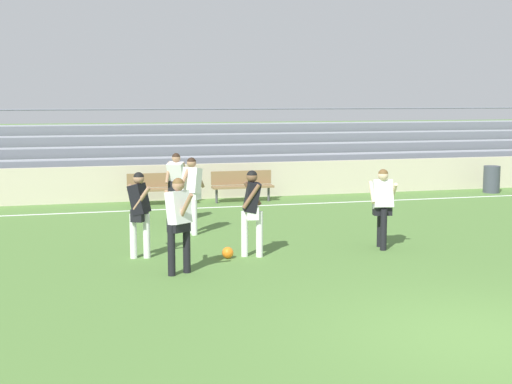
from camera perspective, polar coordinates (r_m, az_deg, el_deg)
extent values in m
plane|color=#517A38|center=(9.65, 17.91, -11.07)|extent=(160.00, 160.00, 0.00)
cube|color=white|center=(20.07, -0.19, -1.11)|extent=(44.00, 0.12, 0.01)
cube|color=beige|center=(21.76, -1.41, 0.95)|extent=(48.00, 0.16, 1.05)
cube|color=#9EA3AD|center=(23.89, 4.48, 1.08)|extent=(25.12, 0.36, 0.08)
cube|color=slate|center=(23.73, 4.64, 0.62)|extent=(25.12, 0.04, 0.34)
cube|color=#9EA3AD|center=(24.43, 4.02, 2.04)|extent=(25.12, 0.36, 0.08)
cube|color=slate|center=(24.25, 4.17, 1.59)|extent=(25.12, 0.04, 0.34)
cube|color=#9EA3AD|center=(24.97, 3.58, 2.95)|extent=(25.12, 0.36, 0.08)
cube|color=slate|center=(24.79, 3.72, 2.52)|extent=(25.12, 0.04, 0.34)
cube|color=#9EA3AD|center=(25.51, 3.15, 3.83)|extent=(25.12, 0.36, 0.08)
cube|color=slate|center=(25.34, 3.29, 3.41)|extent=(25.12, 0.04, 0.34)
cube|color=#9EA3AD|center=(26.07, 2.74, 4.66)|extent=(25.12, 0.36, 0.08)
cube|color=slate|center=(25.89, 2.87, 4.26)|extent=(25.12, 0.04, 0.34)
cube|color=#9EA3AD|center=(26.63, 2.35, 5.47)|extent=(25.12, 0.36, 0.08)
cube|color=slate|center=(26.45, 2.48, 5.08)|extent=(25.12, 0.04, 0.34)
cylinder|color=slate|center=(26.86, 2.20, 6.66)|extent=(25.12, 0.06, 0.06)
cube|color=olive|center=(20.74, -1.06, 0.42)|extent=(1.80, 0.40, 0.06)
cube|color=olive|center=(20.89, -1.18, 1.16)|extent=(1.80, 0.05, 0.40)
cylinder|color=#47474C|center=(20.60, -3.16, -0.27)|extent=(0.07, 0.07, 0.45)
cylinder|color=#47474C|center=(20.97, 1.01, -0.12)|extent=(0.07, 0.07, 0.45)
cube|color=olive|center=(20.31, -7.68, 0.20)|extent=(1.80, 0.40, 0.06)
cube|color=olive|center=(20.45, -7.75, 0.95)|extent=(1.80, 0.05, 0.40)
cylinder|color=#47474C|center=(20.25, -9.85, -0.51)|extent=(0.07, 0.07, 0.45)
cylinder|color=#47474C|center=(20.45, -5.50, -0.35)|extent=(0.07, 0.07, 0.45)
cylinder|color=#3D424C|center=(24.04, 18.27, 0.97)|extent=(0.52, 0.52, 0.86)
cylinder|color=black|center=(12.27, -6.76, -4.64)|extent=(0.13, 0.13, 0.88)
cylinder|color=black|center=(12.46, -5.55, -4.44)|extent=(0.13, 0.13, 0.88)
cube|color=black|center=(12.28, -6.18, -2.61)|extent=(0.42, 0.39, 0.24)
cube|color=white|center=(12.23, -6.20, -1.23)|extent=(0.48, 0.46, 0.59)
cylinder|color=#A87A5B|center=(12.40, -6.74, -0.94)|extent=(0.26, 0.33, 0.48)
cylinder|color=#A87A5B|center=(12.06, -5.64, -1.16)|extent=(0.26, 0.33, 0.48)
sphere|color=#A87A5B|center=(12.18, -6.22, 0.56)|extent=(0.21, 0.21, 0.21)
sphere|color=brown|center=(12.18, -6.22, 0.66)|extent=(0.20, 0.20, 0.20)
cylinder|color=white|center=(13.62, 0.28, -3.40)|extent=(0.13, 0.13, 0.87)
cylinder|color=white|center=(13.66, -0.92, -3.36)|extent=(0.13, 0.13, 0.87)
cube|color=white|center=(13.56, -0.32, -1.65)|extent=(0.27, 0.39, 0.24)
cube|color=black|center=(13.52, -0.32, -0.40)|extent=(0.37, 0.42, 0.59)
cylinder|color=brown|center=(13.32, -0.37, -0.35)|extent=(0.36, 0.12, 0.47)
cylinder|color=brown|center=(13.71, -0.28, -0.12)|extent=(0.36, 0.12, 0.47)
sphere|color=brown|center=(13.47, -0.33, 1.23)|extent=(0.21, 0.21, 0.21)
sphere|color=black|center=(13.47, -0.33, 1.32)|extent=(0.20, 0.20, 0.20)
cylinder|color=black|center=(17.69, -6.42, -0.86)|extent=(0.13, 0.13, 0.90)
cylinder|color=black|center=(17.39, -6.24, -1.00)|extent=(0.13, 0.13, 0.90)
cube|color=black|center=(17.48, -6.35, 0.47)|extent=(0.42, 0.37, 0.24)
cube|color=white|center=(17.45, -6.37, 1.45)|extent=(0.51, 0.51, 0.60)
cylinder|color=#A87A5B|center=(17.49, -5.72, 1.60)|extent=(0.20, 0.27, 0.51)
cylinder|color=#A87A5B|center=(17.40, -7.03, 1.55)|extent=(0.20, 0.27, 0.51)
sphere|color=#A87A5B|center=(17.41, -6.39, 2.71)|extent=(0.21, 0.21, 0.21)
sphere|color=black|center=(17.41, -6.39, 2.78)|extent=(0.20, 0.20, 0.20)
cylinder|color=white|center=(15.82, -4.95, -1.79)|extent=(0.13, 0.13, 0.93)
cylinder|color=white|center=(16.06, -5.28, -1.65)|extent=(0.13, 0.13, 0.93)
cube|color=white|center=(15.88, -5.14, -0.14)|extent=(0.41, 0.41, 0.24)
cube|color=white|center=(15.84, -5.15, 0.94)|extent=(0.49, 0.49, 0.59)
cylinder|color=#A87A5B|center=(15.73, -5.75, 1.02)|extent=(0.31, 0.31, 0.47)
cylinder|color=#A87A5B|center=(15.94, -4.56, 1.12)|extent=(0.31, 0.31, 0.47)
sphere|color=#A87A5B|center=(15.80, -5.16, 2.33)|extent=(0.21, 0.21, 0.21)
sphere|color=black|center=(15.80, -5.17, 2.40)|extent=(0.20, 0.20, 0.20)
cylinder|color=black|center=(14.43, 10.14, -2.99)|extent=(0.13, 0.13, 0.82)
cylinder|color=black|center=(14.77, 9.88, -2.75)|extent=(0.13, 0.13, 0.82)
cube|color=black|center=(14.54, 10.04, -1.35)|extent=(0.40, 0.29, 0.24)
cube|color=white|center=(14.49, 10.07, -0.18)|extent=(0.45, 0.46, 0.60)
cylinder|color=beige|center=(14.47, 9.24, -0.03)|extent=(0.16, 0.42, 0.43)
cylinder|color=beige|center=(14.51, 10.90, -0.04)|extent=(0.16, 0.42, 0.43)
sphere|color=beige|center=(14.45, 10.10, 1.33)|extent=(0.21, 0.21, 0.21)
sphere|color=brown|center=(14.45, 10.11, 1.41)|extent=(0.20, 0.20, 0.20)
cylinder|color=white|center=(13.70, -9.76, -3.48)|extent=(0.13, 0.13, 0.85)
cylinder|color=white|center=(13.69, -8.72, -3.47)|extent=(0.13, 0.13, 0.85)
cube|color=black|center=(13.63, -9.27, -1.80)|extent=(0.37, 0.42, 0.24)
cube|color=black|center=(13.58, -9.30, -0.55)|extent=(0.47, 0.49, 0.59)
cylinder|color=#A87A5B|center=(13.76, -9.49, -0.29)|extent=(0.36, 0.25, 0.46)
cylinder|color=#A87A5B|center=(13.39, -9.11, -0.50)|extent=(0.36, 0.25, 0.46)
sphere|color=#A87A5B|center=(13.53, -9.34, 1.06)|extent=(0.21, 0.21, 0.21)
sphere|color=black|center=(13.53, -9.34, 1.15)|extent=(0.20, 0.20, 0.20)
sphere|color=orange|center=(13.56, -2.27, -4.86)|extent=(0.22, 0.22, 0.22)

